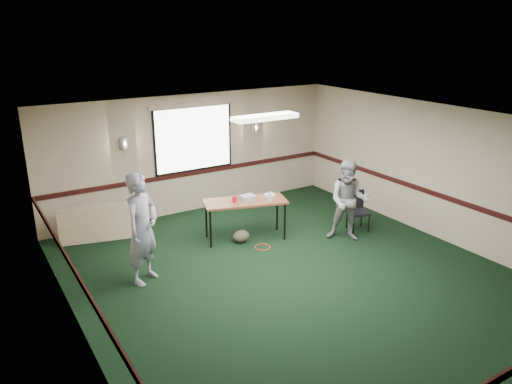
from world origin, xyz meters
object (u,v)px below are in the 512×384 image
projector (248,198)px  person_right (349,201)px  conference_chair (357,207)px  person_left (142,229)px  folding_table (245,203)px

projector → person_right: person_right is taller
conference_chair → person_right: size_ratio=0.50×
person_left → person_right: person_left is taller
person_left → projector: bearing=-20.3°
folding_table → person_right: 2.06m
folding_table → projector: 0.12m
folding_table → conference_chair: (2.26, -0.81, -0.27)m
conference_chair → person_left: 4.62m
projector → conference_chair: size_ratio=0.35×
folding_table → conference_chair: size_ratio=2.11×
person_right → projector: bearing=-170.8°
folding_table → person_right: bearing=-15.7°
projector → person_left: size_ratio=0.15×
conference_chair → projector: bearing=176.4°
projector → folding_table: bearing=-173.7°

